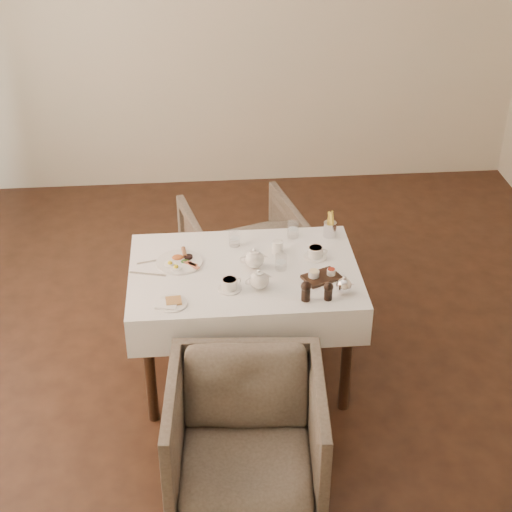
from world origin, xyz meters
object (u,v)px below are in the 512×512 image
at_px(breakfast_plate, 180,261).
at_px(armchair_far, 242,251).
at_px(teapot_centre, 254,258).
at_px(table, 244,287).
at_px(armchair_near, 246,439).

bearing_deg(breakfast_plate, armchair_far, 81.29).
relative_size(breakfast_plate, teapot_centre, 1.72).
bearing_deg(teapot_centre, table, -169.80).
height_order(table, breakfast_plate, breakfast_plate).
distance_m(armchair_far, teapot_centre, 0.99).
height_order(armchair_near, armchair_far, armchair_near).
relative_size(table, armchair_near, 1.66).
bearing_deg(armchair_near, breakfast_plate, 111.01).
height_order(table, armchair_near, table).
bearing_deg(armchair_near, table, 90.66).
bearing_deg(armchair_far, table, 73.61).
bearing_deg(armchair_far, teapot_centre, 77.44).
xyz_separation_m(table, armchair_near, (-0.06, -0.90, -0.29)).
height_order(table, teapot_centre, teapot_centre).
bearing_deg(breakfast_plate, armchair_near, -54.60).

